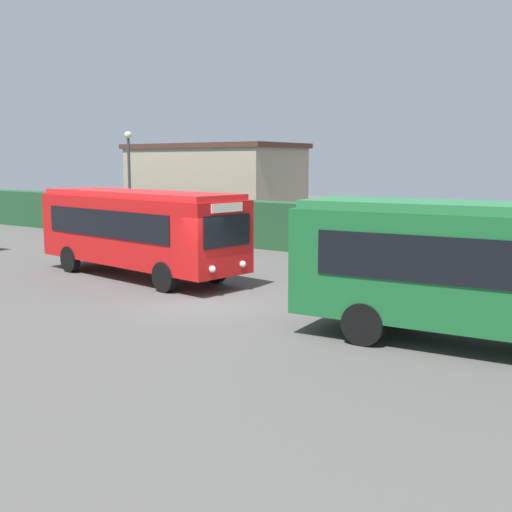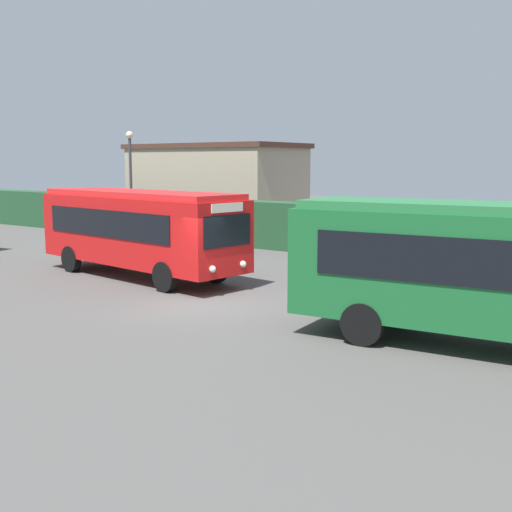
{
  "view_description": "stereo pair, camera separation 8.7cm",
  "coord_description": "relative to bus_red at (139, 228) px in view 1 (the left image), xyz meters",
  "views": [
    {
      "loc": [
        11.99,
        -14.24,
        4.17
      ],
      "look_at": [
        1.28,
        0.65,
        1.48
      ],
      "focal_mm": 44.96,
      "sensor_mm": 36.0,
      "label": 1
    },
    {
      "loc": [
        12.06,
        -14.19,
        4.17
      ],
      "look_at": [
        1.28,
        0.65,
        1.48
      ],
      "focal_mm": 44.96,
      "sensor_mm": 36.0,
      "label": 2
    }
  ],
  "objects": [
    {
      "name": "lamppost",
      "position": [
        -6.84,
        6.04,
        1.73
      ],
      "size": [
        0.36,
        0.36,
        5.68
      ],
      "color": "#38383D",
      "rests_on": "ground_plane"
    },
    {
      "name": "depot_building",
      "position": [
        -9.18,
        15.51,
        0.86
      ],
      "size": [
        11.05,
        5.85,
        5.31
      ],
      "color": "tan",
      "rests_on": "ground_plane"
    },
    {
      "name": "ground_plane",
      "position": [
        4.97,
        -2.04,
        -1.81
      ],
      "size": [
        111.82,
        111.82,
        0.0
      ],
      "primitive_type": "plane",
      "color": "#514F4C"
    },
    {
      "name": "traffic_cone",
      "position": [
        -2.61,
        5.65,
        -1.51
      ],
      "size": [
        0.36,
        0.36,
        0.6
      ],
      "primitive_type": "cone",
      "color": "orange",
      "rests_on": "ground_plane"
    },
    {
      "name": "hedge_row",
      "position": [
        4.97,
        9.46,
        -0.68
      ],
      "size": [
        67.91,
        1.44,
        2.27
      ],
      "primitive_type": "cube",
      "color": "#214A2B",
      "rests_on": "ground_plane"
    },
    {
      "name": "bus_red",
      "position": [
        0.0,
        0.0,
        0.0
      ],
      "size": [
        9.45,
        3.58,
        3.14
      ],
      "rotation": [
        0.0,
        0.0,
        -0.12
      ],
      "color": "red",
      "rests_on": "ground_plane"
    },
    {
      "name": "person_center",
      "position": [
        9.9,
        -0.06,
        -0.87
      ],
      "size": [
        0.52,
        0.52,
        1.79
      ],
      "rotation": [
        0.0,
        0.0,
        0.79
      ],
      "color": "olive",
      "rests_on": "ground_plane"
    },
    {
      "name": "person_right",
      "position": [
        11.11,
        -0.31,
        -0.93
      ],
      "size": [
        0.53,
        0.5,
        1.68
      ],
      "rotation": [
        0.0,
        0.0,
        2.25
      ],
      "color": "maroon",
      "rests_on": "ground_plane"
    }
  ]
}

